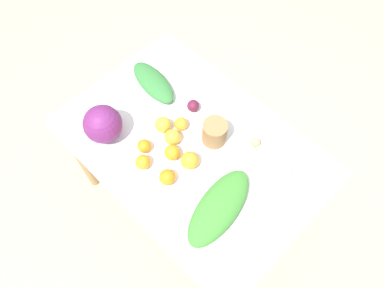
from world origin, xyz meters
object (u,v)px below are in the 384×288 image
(greens_bunch_kale, at_px, (219,207))
(beet_root, at_px, (193,106))
(egg_carton, at_px, (268,156))
(orange_2, at_px, (190,160))
(orange_0, at_px, (172,153))
(orange_7, at_px, (143,162))
(orange_4, at_px, (144,146))
(cabbage_purple, at_px, (103,124))
(orange_1, at_px, (167,177))
(greens_bunch_scallion, at_px, (153,82))
(orange_6, at_px, (172,137))
(paper_bag, at_px, (215,132))
(orange_3, at_px, (163,125))
(orange_5, at_px, (181,124))

(greens_bunch_kale, distance_m, beet_root, 0.53)
(egg_carton, relative_size, orange_2, 3.13)
(orange_0, bearing_deg, orange_7, -115.22)
(greens_bunch_kale, height_order, orange_4, greens_bunch_kale)
(cabbage_purple, distance_m, orange_1, 0.39)
(orange_4, bearing_deg, greens_bunch_kale, 3.43)
(greens_bunch_scallion, bearing_deg, orange_2, -22.47)
(egg_carton, bearing_deg, orange_6, 13.42)
(egg_carton, relative_size, beet_root, 4.27)
(greens_bunch_kale, bearing_deg, orange_2, 164.71)
(cabbage_purple, relative_size, orange_1, 2.47)
(greens_bunch_kale, height_order, orange_2, orange_2)
(paper_bag, relative_size, orange_7, 1.82)
(orange_2, bearing_deg, beet_root, 131.73)
(paper_bag, xyz_separation_m, orange_0, (-0.07, -0.20, -0.03))
(greens_bunch_scallion, bearing_deg, orange_3, -32.19)
(orange_0, distance_m, orange_6, 0.08)
(orange_2, xyz_separation_m, orange_6, (-0.14, 0.03, -0.00))
(beet_root, xyz_separation_m, orange_0, (0.12, -0.25, 0.01))
(paper_bag, bearing_deg, orange_2, -85.95)
(greens_bunch_scallion, xyz_separation_m, orange_4, (0.24, -0.28, 0.00))
(greens_bunch_kale, bearing_deg, orange_4, -176.57)
(orange_3, bearing_deg, cabbage_purple, -129.04)
(greens_bunch_scallion, xyz_separation_m, orange_5, (0.28, -0.07, 0.00))
(egg_carton, relative_size, orange_6, 3.40)
(egg_carton, height_order, greens_bunch_kale, egg_carton)
(orange_4, bearing_deg, beet_root, 89.79)
(cabbage_purple, height_order, orange_6, cabbage_purple)
(beet_root, bearing_deg, orange_4, -90.21)
(orange_6, height_order, orange_7, orange_6)
(orange_4, distance_m, orange_6, 0.14)
(greens_bunch_scallion, height_order, orange_4, orange_4)
(cabbage_purple, height_order, orange_1, cabbage_purple)
(egg_carton, height_order, orange_2, egg_carton)
(egg_carton, xyz_separation_m, orange_0, (-0.32, -0.29, -0.01))
(greens_bunch_scallion, xyz_separation_m, orange_1, (0.43, -0.31, 0.01))
(orange_7, bearing_deg, greens_bunch_kale, 12.50)
(greens_bunch_scallion, distance_m, orange_0, 0.42)
(orange_3, bearing_deg, orange_7, -68.23)
(cabbage_purple, xyz_separation_m, orange_3, (0.17, 0.21, -0.05))
(beet_root, xyz_separation_m, orange_7, (0.06, -0.38, 0.00))
(paper_bag, bearing_deg, orange_0, -110.08)
(greens_bunch_scallion, relative_size, orange_0, 4.27)
(cabbage_purple, height_order, greens_bunch_kale, cabbage_purple)
(greens_bunch_kale, distance_m, orange_2, 0.25)
(paper_bag, distance_m, orange_2, 0.18)
(greens_bunch_scallion, distance_m, orange_4, 0.37)
(orange_4, height_order, orange_7, orange_7)
(greens_bunch_scallion, bearing_deg, greens_bunch_kale, -20.02)
(cabbage_purple, bearing_deg, beet_root, 63.87)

